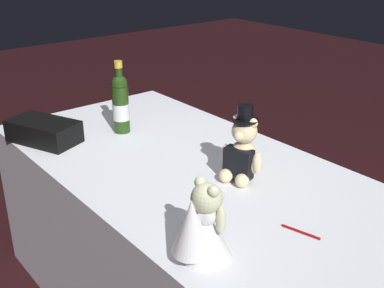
% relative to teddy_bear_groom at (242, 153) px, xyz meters
% --- Properties ---
extents(reception_table, '(1.88, 0.93, 0.74)m').
position_rel_teddy_bear_groom_xyz_m(reception_table, '(0.19, 0.08, -0.48)').
color(reception_table, white).
rests_on(reception_table, ground_plane).
extents(teddy_bear_groom, '(0.16, 0.16, 0.29)m').
position_rel_teddy_bear_groom_xyz_m(teddy_bear_groom, '(0.00, 0.00, 0.00)').
color(teddy_bear_groom, beige).
rests_on(teddy_bear_groom, reception_table).
extents(teddy_bear_bride, '(0.15, 0.19, 0.24)m').
position_rel_teddy_bear_groom_xyz_m(teddy_bear_bride, '(-0.28, 0.43, -0.00)').
color(teddy_bear_bride, white).
rests_on(teddy_bear_bride, reception_table).
extents(champagne_bottle, '(0.08, 0.08, 0.33)m').
position_rel_teddy_bear_groom_xyz_m(champagne_bottle, '(0.69, 0.09, 0.03)').
color(champagne_bottle, '#203C12').
rests_on(champagne_bottle, reception_table).
extents(signing_pen, '(0.13, 0.04, 0.01)m').
position_rel_teddy_bear_groom_xyz_m(signing_pen, '(-0.37, 0.11, -0.10)').
color(signing_pen, maroon).
rests_on(signing_pen, reception_table).
extents(gift_case_black, '(0.35, 0.27, 0.10)m').
position_rel_teddy_bear_groom_xyz_m(gift_case_black, '(0.81, 0.42, -0.06)').
color(gift_case_black, black).
rests_on(gift_case_black, reception_table).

